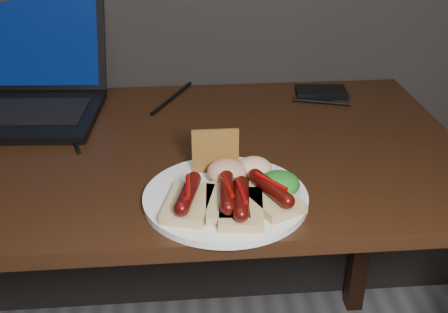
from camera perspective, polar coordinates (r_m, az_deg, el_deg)
name	(u,v)px	position (r m, az deg, el deg)	size (l,w,h in m)	color
desk	(127,184)	(1.21, -9.81, -2.79)	(1.40, 0.70, 0.75)	black
laptop	(24,88)	(1.40, -19.69, 6.54)	(0.38, 0.38, 0.25)	black
hard_drive	(321,92)	(1.44, 9.84, 6.44)	(0.12, 0.08, 0.02)	black
desk_cables	(118,118)	(1.30, -10.71, 3.87)	(0.97, 0.40, 0.01)	black
plate	(226,197)	(0.97, 0.15, -4.18)	(0.28, 0.28, 0.01)	white
bread_sausage_left	(188,199)	(0.92, -3.66, -4.34)	(0.10, 0.13, 0.04)	#DDBF82
bread_sausage_center	(227,198)	(0.92, 0.33, -4.23)	(0.08, 0.12, 0.04)	#DDBF82
bread_sausage_right	(270,194)	(0.94, 4.74, -3.82)	(0.11, 0.13, 0.04)	#DDBF82
bread_sausage_extra	(241,204)	(0.91, 1.77, -4.87)	(0.08, 0.12, 0.04)	#DDBF82
crispbread	(215,151)	(1.02, -0.88, 0.57)	(0.09, 0.01, 0.09)	olive
salad_greens	(280,184)	(0.96, 5.67, -2.77)	(0.07, 0.07, 0.04)	#195310
salsa_mound	(227,172)	(0.99, 0.32, -1.56)	(0.07, 0.07, 0.04)	#9C1B0F
coleslaw_mound	(254,168)	(1.01, 3.07, -1.15)	(0.06, 0.06, 0.04)	beige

